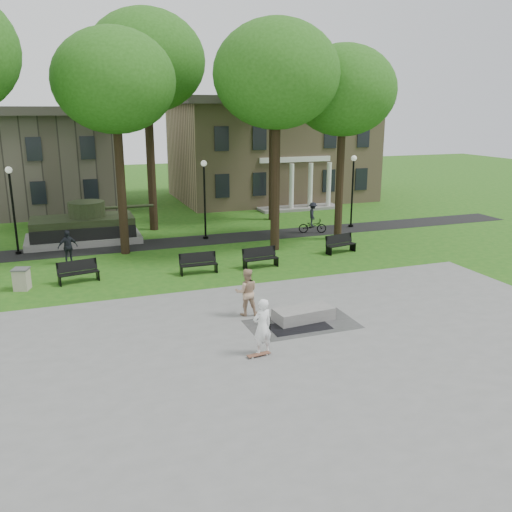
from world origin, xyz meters
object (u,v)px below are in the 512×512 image
(skateboarder, at_px, (262,327))
(friend_watching, at_px, (247,292))
(cyclist, at_px, (313,220))
(trash_bin, at_px, (22,279))
(park_bench_0, at_px, (78,271))
(concrete_block, at_px, (303,314))

(skateboarder, distance_m, friend_watching, 3.45)
(skateboarder, xyz_separation_m, friend_watching, (0.63, 3.40, -0.01))
(cyclist, bearing_deg, trash_bin, 129.71)
(friend_watching, distance_m, park_bench_0, 8.75)
(friend_watching, xyz_separation_m, cyclist, (8.56, 12.04, -0.13))
(skateboarder, height_order, park_bench_0, skateboarder)
(friend_watching, bearing_deg, trash_bin, -24.91)
(concrete_block, xyz_separation_m, cyclist, (6.73, 13.24, 0.56))
(trash_bin, bearing_deg, park_bench_0, 6.45)
(cyclist, bearing_deg, concrete_block, 173.62)
(friend_watching, relative_size, trash_bin, 1.91)
(skateboarder, distance_m, park_bench_0, 11.18)
(concrete_block, distance_m, trash_bin, 12.50)
(cyclist, distance_m, park_bench_0, 15.45)
(trash_bin, bearing_deg, friend_watching, -37.08)
(skateboarder, relative_size, friend_watching, 1.02)
(cyclist, bearing_deg, skateboarder, 169.79)
(concrete_block, relative_size, skateboarder, 1.18)
(concrete_block, bearing_deg, cyclist, 63.05)
(concrete_block, xyz_separation_m, park_bench_0, (-7.69, 7.68, 0.28))
(concrete_block, xyz_separation_m, trash_bin, (-10.06, 7.41, 0.24))
(friend_watching, height_order, park_bench_0, friend_watching)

